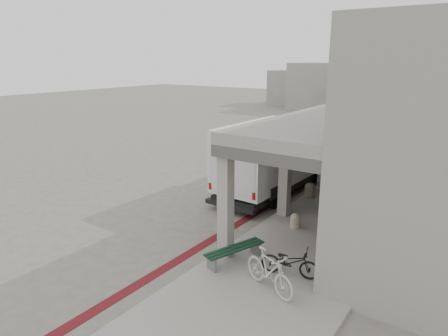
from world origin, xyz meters
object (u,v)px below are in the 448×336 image
Objects in this scene: bench at (235,252)px; bicycle_cream at (269,271)px; fedex_truck at (276,155)px; utility_cabinet at (370,207)px; bicycle_black at (290,262)px.

bicycle_cream is at bearing -6.43° from bench.
fedex_truck is 7.61× the size of utility_cabinet.
bicycle_cream reaches higher than bicycle_black.
bench is 1.75m from bicycle_cream.
bench is (2.30, -6.95, -1.29)m from fedex_truck.
bicycle_cream is (-0.13, -0.96, 0.13)m from bicycle_black.
bicycle_cream is (1.56, -0.75, 0.22)m from bench.
bicycle_black is (1.70, 0.22, 0.10)m from bench.
bicycle_black is (-0.70, -5.44, -0.08)m from utility_cabinet.
fedex_truck is 5.00m from utility_cabinet.
bench is 6.15m from utility_cabinet.
utility_cabinet is at bearing -21.23° from bicycle_black.
utility_cabinet is at bearing 14.75° from bicycle_cream.
fedex_truck is at bearing 127.35° from bench.
fedex_truck is at bearing 48.85° from bicycle_cream.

